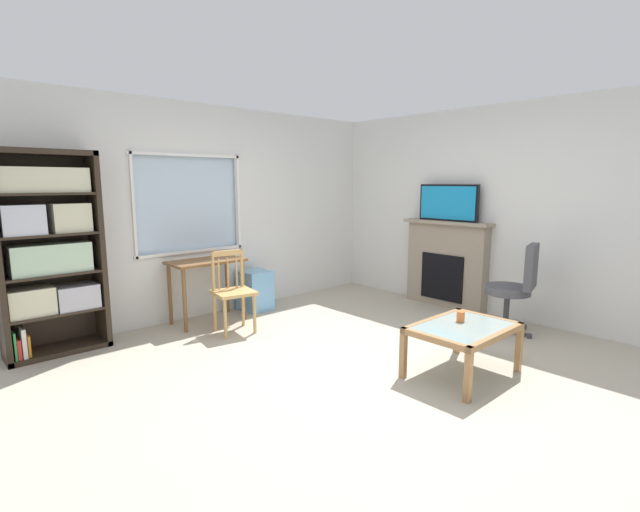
{
  "coord_description": "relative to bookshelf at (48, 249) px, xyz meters",
  "views": [
    {
      "loc": [
        -2.92,
        -2.66,
        1.65
      ],
      "look_at": [
        0.02,
        0.55,
        0.94
      ],
      "focal_mm": 25.55,
      "sensor_mm": 36.0,
      "label": 1
    }
  ],
  "objects": [
    {
      "name": "ground",
      "position": [
        1.94,
        -2.24,
        -1.04
      ],
      "size": [
        5.9,
        5.96,
        0.02
      ],
      "primitive_type": "cube",
      "color": "#B2A893"
    },
    {
      "name": "office_chair",
      "position": [
        3.86,
        -2.78,
        -0.47
      ],
      "size": [
        0.58,
        0.57,
        1.0
      ],
      "color": "#4C4C51",
      "rests_on": "ground"
    },
    {
      "name": "tv",
      "position": [
        4.28,
        -1.63,
        0.36
      ],
      "size": [
        0.06,
        0.85,
        0.48
      ],
      "color": "black",
      "rests_on": "fireplace"
    },
    {
      "name": "wall_back_with_window",
      "position": [
        1.98,
        0.24,
        0.25
      ],
      "size": [
        4.9,
        0.15,
        2.58
      ],
      "color": "silver",
      "rests_on": "ground"
    },
    {
      "name": "wall_right",
      "position": [
        4.45,
        -2.24,
        0.26
      ],
      "size": [
        0.12,
        5.16,
        2.58
      ],
      "primitive_type": "cube",
      "color": "silver",
      "rests_on": "ground"
    },
    {
      "name": "sippy_cup",
      "position": [
        2.53,
        -2.89,
        -0.54
      ],
      "size": [
        0.07,
        0.07,
        0.09
      ],
      "primitive_type": "cylinder",
      "color": "orange",
      "rests_on": "coffee_table"
    },
    {
      "name": "wooden_chair",
      "position": [
        1.62,
        -0.62,
        -0.56
      ],
      "size": [
        0.48,
        0.46,
        0.9
      ],
      "color": "tan",
      "rests_on": "ground"
    },
    {
      "name": "coffee_table",
      "position": [
        2.45,
        -2.97,
        -0.65
      ],
      "size": [
        0.91,
        0.65,
        0.44
      ],
      "color": "#8C9E99",
      "rests_on": "ground"
    },
    {
      "name": "desk_under_window",
      "position": [
        1.59,
        -0.11,
        -0.41
      ],
      "size": [
        0.86,
        0.47,
        0.75
      ],
      "color": "brown",
      "rests_on": "ground"
    },
    {
      "name": "bookshelf",
      "position": [
        0.0,
        0.0,
        0.0
      ],
      "size": [
        0.9,
        0.38,
        1.95
      ],
      "color": "#2D2319",
      "rests_on": "ground"
    },
    {
      "name": "plastic_drawer_unit",
      "position": [
        2.3,
        -0.06,
        -0.77
      ],
      "size": [
        0.35,
        0.4,
        0.52
      ],
      "primitive_type": "cube",
      "color": "#72ADDB",
      "rests_on": "ground"
    },
    {
      "name": "fireplace",
      "position": [
        4.29,
        -1.63,
        -0.45
      ],
      "size": [
        0.26,
        1.23,
        1.15
      ],
      "color": "gray",
      "rests_on": "ground"
    }
  ]
}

